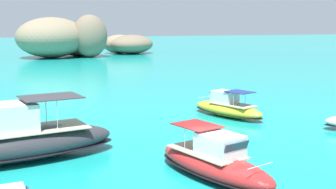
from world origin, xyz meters
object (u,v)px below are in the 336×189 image
Objects in this scene: islet_small at (129,45)px; motorboat_charcoal at (17,142)px; motorboat_yellow at (228,108)px; motorboat_red at (215,163)px; islet_large at (62,39)px.

islet_small is 1.38× the size of motorboat_charcoal.
motorboat_yellow is 0.63× the size of motorboat_charcoal.
islet_small is 80.49m from motorboat_red.
motorboat_yellow is (5.75, -61.23, -2.85)m from islet_large.
islet_small reaches higher than motorboat_charcoal.
islet_small is at bearing 78.93° from motorboat_red.
islet_large is 1.62× the size of islet_small.
islet_small is 1.95× the size of motorboat_red.
islet_large reaches higher than motorboat_red.
islet_large is at bearing 89.54° from motorboat_red.
motorboat_charcoal reaches higher than motorboat_red.
motorboat_charcoal is (-8.73, -67.42, -2.50)m from islet_large.
islet_small reaches higher than motorboat_yellow.
islet_small is at bearing 22.71° from islet_large.
motorboat_charcoal is at bearing -156.82° from motorboat_yellow.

